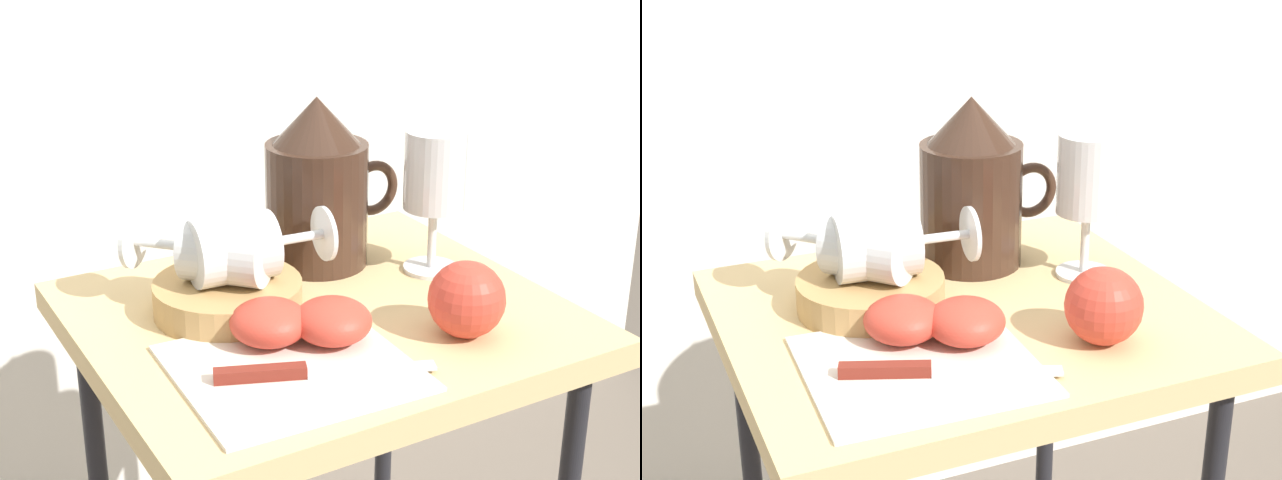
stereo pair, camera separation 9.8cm
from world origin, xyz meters
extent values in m
cube|color=tan|center=(0.00, 0.00, 0.68)|extent=(0.49, 0.44, 0.03)
cylinder|color=black|center=(0.21, 0.18, 0.33)|extent=(0.02, 0.02, 0.66)
cube|color=silver|center=(-0.09, -0.10, 0.69)|extent=(0.22, 0.21, 0.00)
cylinder|color=tan|center=(-0.09, 0.04, 0.71)|extent=(0.16, 0.16, 0.03)
cylinder|color=#382319|center=(0.06, 0.12, 0.76)|extent=(0.12, 0.12, 0.15)
cylinder|color=#D1661E|center=(0.06, 0.12, 0.74)|extent=(0.11, 0.11, 0.08)
cone|color=#382319|center=(0.06, 0.12, 0.86)|extent=(0.10, 0.10, 0.05)
torus|color=#382319|center=(0.14, 0.12, 0.77)|extent=(0.07, 0.01, 0.07)
cylinder|color=silver|center=(0.17, 0.03, 0.69)|extent=(0.06, 0.06, 0.00)
cylinder|color=silver|center=(0.17, 0.03, 0.73)|extent=(0.01, 0.01, 0.07)
cylinder|color=silver|center=(0.17, 0.03, 0.81)|extent=(0.07, 0.07, 0.09)
cylinder|color=#D1661E|center=(0.17, 0.03, 0.79)|extent=(0.06, 0.06, 0.05)
cylinder|color=silver|center=(-0.09, 0.04, 0.76)|extent=(0.11, 0.11, 0.07)
cylinder|color=silver|center=(-0.14, 0.10, 0.76)|extent=(0.05, 0.05, 0.01)
cylinder|color=silver|center=(-0.16, 0.12, 0.76)|extent=(0.05, 0.05, 0.06)
cylinder|color=silver|center=(-0.08, 0.04, 0.76)|extent=(0.09, 0.08, 0.07)
cylinder|color=silver|center=(-0.01, 0.04, 0.76)|extent=(0.06, 0.01, 0.01)
cylinder|color=silver|center=(0.02, 0.03, 0.76)|extent=(0.01, 0.06, 0.06)
ellipsoid|color=#CC3D2D|center=(-0.08, -0.05, 0.72)|extent=(0.08, 0.08, 0.04)
ellipsoid|color=#CC3D2D|center=(-0.03, -0.07, 0.72)|extent=(0.08, 0.08, 0.04)
sphere|color=#CC3D2D|center=(0.10, -0.12, 0.73)|extent=(0.08, 0.08, 0.08)
cube|color=silver|center=(-0.03, -0.14, 0.70)|extent=(0.12, 0.06, 0.00)
cube|color=maroon|center=(-0.12, -0.11, 0.70)|extent=(0.08, 0.04, 0.01)
camera|label=1|loc=(-0.45, -0.79, 1.13)|focal=53.45mm
camera|label=2|loc=(-0.36, -0.84, 1.13)|focal=53.45mm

